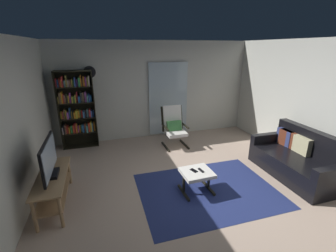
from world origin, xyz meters
TOP-DOWN VIEW (x-y plane):
  - ground_plane at (0.00, 0.00)m, footprint 7.02×7.02m
  - wall_back at (0.00, 2.90)m, footprint 5.60×0.06m
  - wall_left at (-2.70, 0.00)m, footprint 0.06×6.00m
  - wall_right at (2.70, 0.00)m, footprint 0.06×6.00m
  - glass_door_panel at (0.37, 2.83)m, footprint 1.10×0.01m
  - area_rug at (0.22, -0.07)m, footprint 2.39×1.79m
  - tv_stand at (-2.30, 0.31)m, footprint 0.43×1.28m
  - television at (-2.30, 0.30)m, footprint 0.20×0.96m
  - bookshelf_near_tv at (-2.03, 2.68)m, footprint 0.85×0.30m
  - leather_sofa at (2.17, -0.06)m, footprint 0.89×1.72m
  - lounge_armchair at (0.28, 2.06)m, footprint 0.58×0.66m
  - ottoman at (0.02, -0.03)m, footprint 0.54×0.50m
  - tv_remote at (0.09, -0.04)m, footprint 0.06×0.15m
  - cell_phone at (-0.03, -0.00)m, footprint 0.11×0.16m
  - wall_clock at (-1.65, 2.82)m, footprint 0.29×0.03m

SIDE VIEW (x-z plane):
  - ground_plane at x=0.00m, z-range 0.00..0.00m
  - area_rug at x=0.22m, z-range 0.00..0.01m
  - leather_sofa at x=2.17m, z-range -0.13..0.77m
  - ottoman at x=0.02m, z-range 0.13..0.53m
  - tv_stand at x=-2.30m, z-range 0.08..0.61m
  - cell_phone at x=-0.03m, z-range 0.40..0.41m
  - tv_remote at x=0.09m, z-range 0.40..0.42m
  - lounge_armchair at x=0.28m, z-range 0.02..1.05m
  - television at x=-2.30m, z-range 0.51..1.10m
  - bookshelf_near_tv at x=-2.03m, z-range 0.07..1.98m
  - glass_door_panel at x=0.37m, z-range 0.05..2.05m
  - wall_back at x=0.00m, z-range 0.00..2.60m
  - wall_left at x=-2.70m, z-range 0.00..2.60m
  - wall_right at x=2.70m, z-range 0.00..2.60m
  - wall_clock at x=-1.65m, z-range 1.71..2.00m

